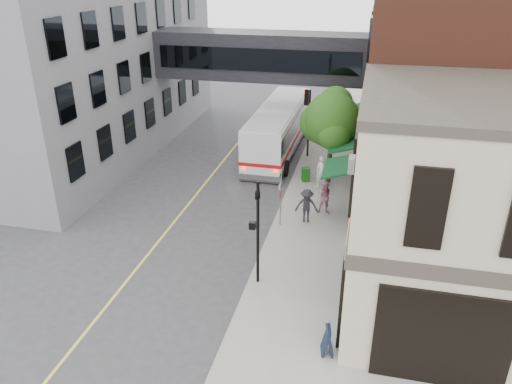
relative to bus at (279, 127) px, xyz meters
The scene contains 17 objects.
ground 18.04m from the bus, 84.37° to the right, with size 120.00×120.00×0.00m, color #38383A.
sidewalk_main 5.65m from the bus, 45.78° to the right, with size 4.00×60.00×0.15m, color gray.
corner_building 19.31m from the bus, 55.92° to the right, with size 10.19×8.12×8.45m.
brick_building 13.16m from the bus, 13.74° to the right, with size 13.76×18.00×14.00m.
opposite_building 16.22m from the bus, behind, with size 14.00×24.00×14.00m, color slate.
skyway_bridge 4.89m from the bus, behind, with size 14.00×3.18×3.00m.
traffic_signal_near 16.05m from the bus, 82.35° to the right, with size 0.44×0.22×4.60m.
traffic_signal_far 2.70m from the bus, 23.18° to the right, with size 0.53×0.28×4.50m.
street_sign_pole 11.08m from the bus, 78.79° to the right, with size 0.08×0.75×3.00m.
street_tree 6.47m from the bus, 49.60° to the right, with size 3.80×3.20×5.60m.
lane_marking 8.69m from the bus, 112.38° to the right, with size 0.12×40.00×0.01m, color #D8CC4C.
bus is the anchor object (origin of this frame).
pedestrian_a 6.83m from the bus, 57.65° to the right, with size 0.68×0.45×1.88m, color silver.
pedestrian_b 10.05m from the bus, 65.18° to the right, with size 0.86×0.67×1.77m, color #C37E92.
pedestrian_c 10.80m from the bus, 71.78° to the right, with size 1.15×0.66×1.78m, color #23212A.
newspaper_box 5.91m from the bus, 62.83° to the right, with size 0.43×0.38×0.87m, color #165112.
sandwich_board 20.12m from the bus, 74.52° to the right, with size 0.37×0.58×1.03m, color black.
Camera 1 is at (4.23, -14.70, 12.19)m, focal length 35.00 mm.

